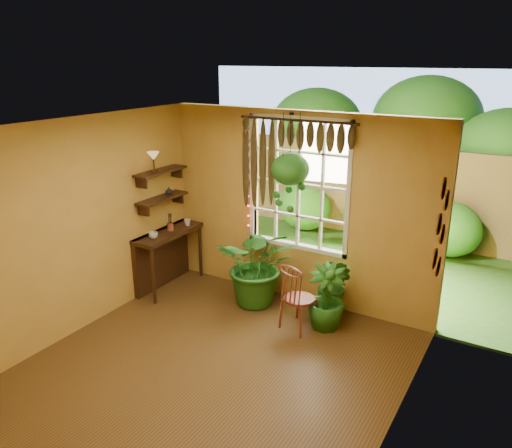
{
  "coord_description": "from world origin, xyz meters",
  "views": [
    {
      "loc": [
        2.89,
        -3.73,
        3.37
      ],
      "look_at": [
        -0.01,
        1.15,
        1.45
      ],
      "focal_mm": 35.0,
      "sensor_mm": 36.0,
      "label": 1
    }
  ],
  "objects_px": {
    "counter_ledge": "(164,252)",
    "potted_plant_mid": "(334,286)",
    "potted_plant_left": "(258,264)",
    "hanging_basket": "(290,172)",
    "windsor_chair": "(298,307)"
  },
  "relations": [
    {
      "from": "windsor_chair",
      "to": "potted_plant_left",
      "type": "height_order",
      "value": "potted_plant_left"
    },
    {
      "from": "potted_plant_mid",
      "to": "windsor_chair",
      "type": "bearing_deg",
      "value": -112.93
    },
    {
      "from": "counter_ledge",
      "to": "potted_plant_left",
      "type": "xyz_separation_m",
      "value": [
        1.54,
        0.22,
        0.05
      ]
    },
    {
      "from": "counter_ledge",
      "to": "potted_plant_left",
      "type": "height_order",
      "value": "potted_plant_left"
    },
    {
      "from": "counter_ledge",
      "to": "potted_plant_mid",
      "type": "height_order",
      "value": "counter_ledge"
    },
    {
      "from": "counter_ledge",
      "to": "potted_plant_mid",
      "type": "distance_m",
      "value": 2.63
    },
    {
      "from": "counter_ledge",
      "to": "hanging_basket",
      "type": "height_order",
      "value": "hanging_basket"
    },
    {
      "from": "counter_ledge",
      "to": "windsor_chair",
      "type": "relative_size",
      "value": 1.13
    },
    {
      "from": "potted_plant_left",
      "to": "hanging_basket",
      "type": "bearing_deg",
      "value": 26.89
    },
    {
      "from": "potted_plant_left",
      "to": "hanging_basket",
      "type": "xyz_separation_m",
      "value": [
        0.37,
        0.19,
        1.32
      ]
    },
    {
      "from": "windsor_chair",
      "to": "potted_plant_left",
      "type": "relative_size",
      "value": 0.88
    },
    {
      "from": "hanging_basket",
      "to": "potted_plant_left",
      "type": "bearing_deg",
      "value": -153.11
    },
    {
      "from": "potted_plant_left",
      "to": "potted_plant_mid",
      "type": "bearing_deg",
      "value": 12.76
    },
    {
      "from": "potted_plant_mid",
      "to": "hanging_basket",
      "type": "bearing_deg",
      "value": -175.93
    },
    {
      "from": "counter_ledge",
      "to": "potted_plant_mid",
      "type": "xyz_separation_m",
      "value": [
        2.58,
        0.46,
        -0.13
      ]
    }
  ]
}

